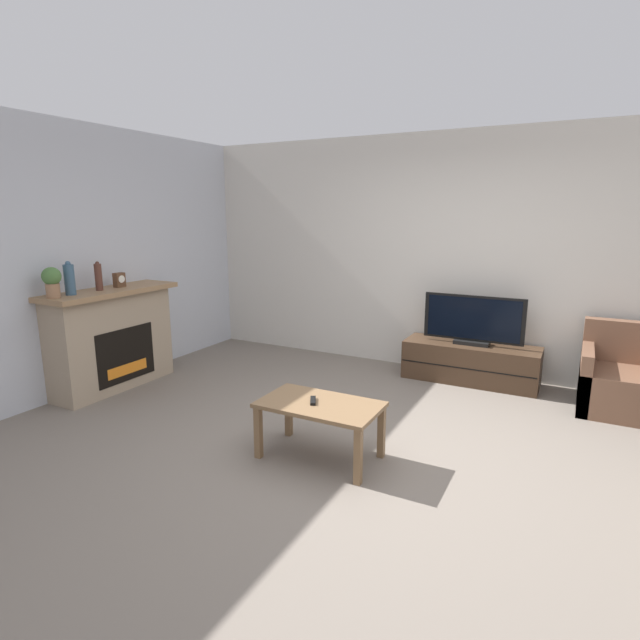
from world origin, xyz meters
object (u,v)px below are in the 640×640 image
(mantel_vase_left, at_px, (69,279))
(remote, at_px, (313,401))
(tv, at_px, (473,322))
(coffee_table, at_px, (320,411))
(armchair, at_px, (621,382))
(potted_plant, at_px, (52,280))
(mantel_clock, at_px, (119,280))
(mantel_vase_centre_left, at_px, (98,277))
(tv_stand, at_px, (470,363))
(fireplace, at_px, (112,338))

(mantel_vase_left, height_order, remote, mantel_vase_left)
(tv, xyz_separation_m, coffee_table, (-0.65, -2.31, -0.30))
(mantel_vase_left, relative_size, armchair, 0.40)
(potted_plant, bearing_deg, remote, 5.14)
(mantel_clock, xyz_separation_m, remote, (2.58, -0.51, -0.68))
(coffee_table, bearing_deg, mantel_vase_centre_left, 174.43)
(mantel_clock, height_order, coffee_table, mantel_clock)
(tv_stand, relative_size, tv, 1.34)
(mantel_vase_left, relative_size, tv_stand, 0.23)
(mantel_vase_left, distance_m, tv, 4.08)
(tv, distance_m, remote, 2.43)
(mantel_vase_left, relative_size, coffee_table, 0.36)
(mantel_vase_centre_left, distance_m, tv, 3.91)
(tv, bearing_deg, mantel_vase_left, -144.15)
(mantel_vase_centre_left, relative_size, tv, 0.27)
(mantel_vase_centre_left, relative_size, tv_stand, 0.20)
(potted_plant, bearing_deg, coffee_table, 5.19)
(mantel_vase_centre_left, bearing_deg, fireplace, 98.95)
(mantel_clock, xyz_separation_m, armchair, (4.69, 1.63, -0.86))
(tv, height_order, coffee_table, tv)
(mantel_clock, relative_size, remote, 0.99)
(mantel_vase_left, distance_m, tv_stand, 4.17)
(mantel_vase_left, bearing_deg, tv_stand, 35.87)
(armchair, distance_m, coffee_table, 2.97)
(mantel_vase_left, bearing_deg, potted_plant, -90.00)
(tv, bearing_deg, fireplace, -149.47)
(fireplace, xyz_separation_m, potted_plant, (0.02, -0.60, 0.68))
(tv_stand, bearing_deg, potted_plant, -142.15)
(mantel_clock, relative_size, armchair, 0.19)
(mantel_clock, height_order, remote, mantel_clock)
(fireplace, xyz_separation_m, mantel_clock, (0.02, 0.14, 0.60))
(tv, height_order, armchair, tv)
(mantel_vase_left, distance_m, armchair, 5.26)
(tv, height_order, remote, tv)
(armchair, xyz_separation_m, coffee_table, (-2.06, -2.14, 0.10))
(mantel_vase_centre_left, xyz_separation_m, coffee_table, (2.63, -0.26, -0.82))
(remote, bearing_deg, fireplace, 144.21)
(fireplace, bearing_deg, tv_stand, 30.56)
(potted_plant, height_order, remote, potted_plant)
(mantel_clock, bearing_deg, tv_stand, 28.83)
(mantel_vase_left, relative_size, mantel_vase_centre_left, 1.11)
(mantel_vase_centre_left, bearing_deg, armchair, 21.86)
(tv_stand, bearing_deg, coffee_table, -105.65)
(mantel_vase_left, bearing_deg, mantel_clock, 89.92)
(armchair, height_order, remote, armchair)
(mantel_vase_centre_left, relative_size, coffee_table, 0.32)
(mantel_clock, distance_m, armchair, 5.04)
(mantel_vase_left, xyz_separation_m, mantel_clock, (0.00, 0.57, -0.08))
(fireplace, bearing_deg, mantel_vase_left, -87.74)
(mantel_clock, bearing_deg, potted_plant, -90.06)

